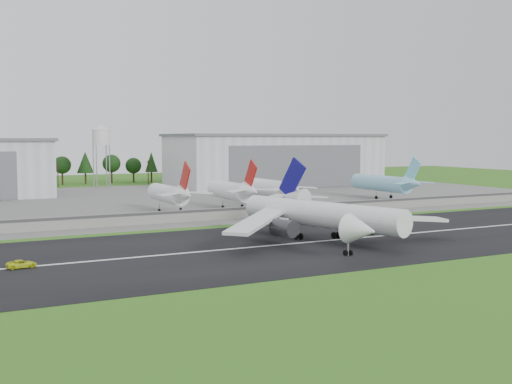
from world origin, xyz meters
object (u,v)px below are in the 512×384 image
main_airliner (322,220)px  parked_jet_red_b (234,191)px  ground_vehicle (22,264)px  parked_jet_red_a (171,194)px  parked_jet_navy (275,189)px  parked_jet_skyblue (386,183)px

main_airliner → parked_jet_red_b: (10.02, 66.99, 1.36)m
ground_vehicle → parked_jet_red_a: parked_jet_red_a is taller
parked_jet_red_b → ground_vehicle: bearing=-137.7°
ground_vehicle → main_airliner: bearing=-96.9°
parked_jet_navy → main_airliner: bearing=-110.4°
main_airliner → parked_jet_red_a: (-11.44, 66.96, 1.18)m
parked_jet_red_b → main_airliner: bearing=-98.5°
main_airliner → parked_jet_red_b: 67.75m
main_airliner → parked_jet_navy: size_ratio=1.86×
parked_jet_red_b → parked_jet_skyblue: bearing=4.4°
main_airliner → parked_jet_navy: bearing=-126.3°
parked_jet_skyblue → parked_jet_red_a: bearing=-176.7°
parked_jet_skyblue → parked_jet_red_b: bearing=-175.6°
parked_jet_red_b → parked_jet_red_a: bearing=-179.9°
ground_vehicle → parked_jet_red_a: (52.42, 67.10, 5.24)m
ground_vehicle → parked_jet_red_a: bearing=-45.0°
ground_vehicle → parked_jet_skyblue: 157.31m
ground_vehicle → parked_jet_red_b: parked_jet_red_b is taller
parked_jet_red_a → parked_jet_navy: (36.33, 0.05, 0.33)m
ground_vehicle → parked_jet_skyblue: size_ratio=0.14×
main_airliner → parked_jet_red_b: main_airliner is taller
main_airliner → parked_jet_skyblue: size_ratio=1.56×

